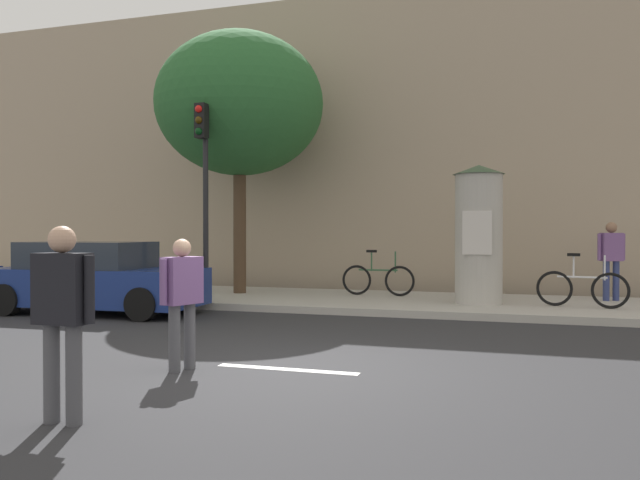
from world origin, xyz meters
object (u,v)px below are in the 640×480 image
pedestrian_with_bag (62,306)px  pedestrian_near_pole (611,254)px  bicycle_leaning (582,288)px  poster_column (479,233)px  pedestrian_in_red_top (182,293)px  parked_car_silver (95,279)px  street_tree (239,105)px  bicycle_upright (378,279)px  traffic_light (203,169)px

pedestrian_with_bag → pedestrian_near_pole: 12.16m
pedestrian_near_pole → bicycle_leaning: (-0.73, -1.51, -0.64)m
poster_column → pedestrian_in_red_top: 7.71m
poster_column → pedestrian_near_pole: size_ratio=1.69×
pedestrian_near_pole → parked_car_silver: size_ratio=0.39×
street_tree → parked_car_silver: size_ratio=1.47×
street_tree → pedestrian_near_pole: street_tree is taller
poster_column → bicycle_upright: size_ratio=1.66×
poster_column → pedestrian_in_red_top: size_ratio=1.85×
traffic_light → pedestrian_near_pole: size_ratio=2.48×
poster_column → bicycle_leaning: size_ratio=1.68×
bicycle_leaning → traffic_light: bearing=-170.3°
street_tree → pedestrian_with_bag: street_tree is taller
bicycle_leaning → bicycle_upright: same height
pedestrian_near_pole → traffic_light: bearing=-161.5°
traffic_light → pedestrian_in_red_top: 6.62m
parked_car_silver → pedestrian_with_bag: bearing=-54.8°
poster_column → pedestrian_near_pole: bearing=27.9°
pedestrian_in_red_top → parked_car_silver: pedestrian_in_red_top is taller
pedestrian_in_red_top → pedestrian_near_pole: bearing=55.6°
traffic_light → pedestrian_with_bag: bearing=-70.4°
traffic_light → pedestrian_near_pole: traffic_light is taller
pedestrian_in_red_top → bicycle_upright: (0.65, 8.08, -0.40)m
bicycle_leaning → pedestrian_in_red_top: bearing=-126.0°
poster_column → bicycle_leaning: poster_column is taller
street_tree → pedestrian_in_red_top: size_ratio=4.07×
street_tree → bicycle_leaning: (7.87, -0.70, -4.30)m
traffic_light → pedestrian_in_red_top: bearing=-64.4°
pedestrian_near_pole → bicycle_leaning: pedestrian_near_pole is taller
bicycle_upright → parked_car_silver: parked_car_silver is taller
traffic_light → bicycle_leaning: size_ratio=2.46×
poster_column → bicycle_leaning: bearing=-1.4°
pedestrian_in_red_top → bicycle_leaning: pedestrian_in_red_top is taller
bicycle_upright → pedestrian_near_pole: bearing=4.8°
pedestrian_near_pole → street_tree: bearing=-174.6°
pedestrian_with_bag → bicycle_leaning: size_ratio=0.99×
parked_car_silver → street_tree: bearing=64.1°
poster_column → pedestrian_with_bag: 9.74m
parked_car_silver → traffic_light: bearing=39.0°
poster_column → parked_car_silver: size_ratio=0.67×
pedestrian_with_bag → parked_car_silver: 7.91m
pedestrian_with_bag → bicycle_leaning: bearing=61.5°
bicycle_leaning → parked_car_silver: (-9.54, -2.75, 0.17)m
bicycle_upright → traffic_light: bearing=-144.3°
pedestrian_in_red_top → pedestrian_with_bag: 2.22m
street_tree → bicycle_upright: bearing=6.4°
bicycle_leaning → bicycle_upright: size_ratio=0.99×
traffic_light → street_tree: bearing=92.0°
bicycle_leaning → pedestrian_with_bag: bearing=-118.5°
pedestrian_in_red_top → pedestrian_with_bag: size_ratio=0.92×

